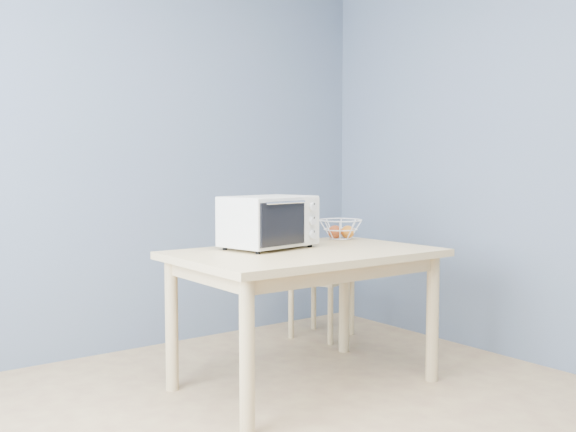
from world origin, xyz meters
TOP-DOWN VIEW (x-y plane):
  - room at (0.00, 0.00)m, footprint 4.01×4.51m
  - dining_table at (0.62, 0.99)m, footprint 1.40×0.90m
  - toaster_oven at (0.49, 1.18)m, footprint 0.55×0.45m
  - fruit_basket at (1.14, 1.30)m, footprint 0.28×0.28m
  - dining_chair at (1.36, 1.78)m, footprint 0.48×0.48m

SIDE VIEW (x-z plane):
  - dining_chair at x=1.36m, z-range -0.01..0.79m
  - dining_table at x=0.62m, z-range 0.27..1.02m
  - fruit_basket at x=1.14m, z-range 0.75..0.88m
  - toaster_oven at x=0.49m, z-range 0.76..1.05m
  - room at x=0.00m, z-range -0.01..2.61m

